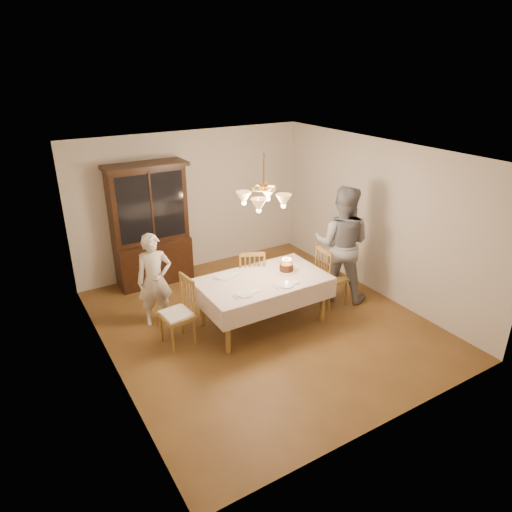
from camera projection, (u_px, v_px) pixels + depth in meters
ground at (263, 323)px, 7.04m from camera, size 5.00×5.00×0.00m
room_shell at (263, 226)px, 6.41m from camera, size 5.00×5.00×5.00m
dining_table at (263, 283)px, 6.76m from camera, size 1.90×1.10×0.76m
china_hutch at (151, 227)px, 7.96m from camera, size 1.38×0.54×2.16m
chair_far_side at (251, 280)px, 7.40m from camera, size 0.57×0.56×1.00m
chair_left_end at (177, 315)px, 6.36m from camera, size 0.46×0.48×1.00m
chair_right_end at (331, 279)px, 7.45m from camera, size 0.44×0.46×1.00m
elderly_woman at (155, 280)px, 6.78m from camera, size 0.58×0.43×1.44m
adult_in_grey at (341, 244)px, 7.44m from camera, size 1.17×1.19×1.94m
birthday_cake at (286, 268)px, 6.95m from camera, size 0.30×0.30×0.21m
place_setting_near_left at (246, 294)px, 6.29m from camera, size 0.38×0.23×0.02m
place_setting_near_right at (286, 285)px, 6.54m from camera, size 0.38×0.24×0.02m
place_setting_far_left at (226, 276)px, 6.80m from camera, size 0.42×0.27×0.02m
chandelier at (264, 199)px, 6.25m from camera, size 0.62×0.62×0.73m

